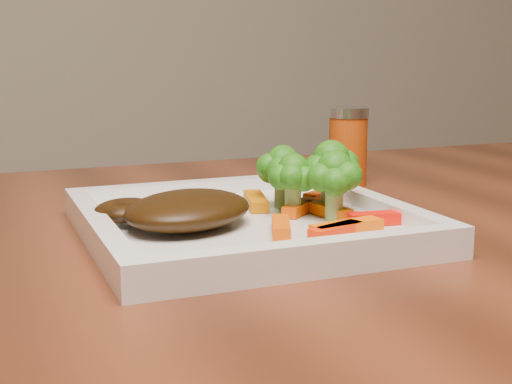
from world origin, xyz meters
name	(u,v)px	position (x,y,z in m)	size (l,w,h in m)	color
plate	(245,228)	(-0.40, 0.20, 0.76)	(0.27, 0.27, 0.01)	white
steak	(188,210)	(-0.45, 0.20, 0.78)	(0.12, 0.09, 0.03)	#311D07
broccoli_0	(283,171)	(-0.35, 0.24, 0.80)	(0.06, 0.06, 0.07)	#217914
broccoli_1	(331,177)	(-0.32, 0.21, 0.79)	(0.06, 0.06, 0.06)	#1A6B11
broccoli_2	(334,187)	(-0.33, 0.18, 0.79)	(0.06, 0.06, 0.06)	#2B6010
broccoli_3	(293,182)	(-0.36, 0.21, 0.79)	(0.05, 0.05, 0.06)	#1C7914
carrot_0	(336,231)	(-0.36, 0.13, 0.77)	(0.05, 0.01, 0.01)	#FF2C04
carrot_1	(381,218)	(-0.30, 0.15, 0.77)	(0.06, 0.01, 0.01)	#EE1103
carrot_2	(281,227)	(-0.39, 0.15, 0.77)	(0.05, 0.01, 0.01)	#E05003
carrot_3	(325,195)	(-0.30, 0.26, 0.77)	(0.06, 0.01, 0.01)	#C73603
carrot_4	(256,201)	(-0.37, 0.25, 0.77)	(0.06, 0.02, 0.01)	#C96903
carrot_5	(328,210)	(-0.33, 0.19, 0.77)	(0.05, 0.01, 0.01)	#FB6604
carrot_6	(300,208)	(-0.35, 0.21, 0.77)	(0.05, 0.01, 0.01)	#F64E04
spice_shaker	(348,146)	(-0.21, 0.38, 0.80)	(0.04, 0.04, 0.09)	#A83B09
carrot_7	(347,228)	(-0.34, 0.13, 0.77)	(0.06, 0.02, 0.01)	#FF6104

